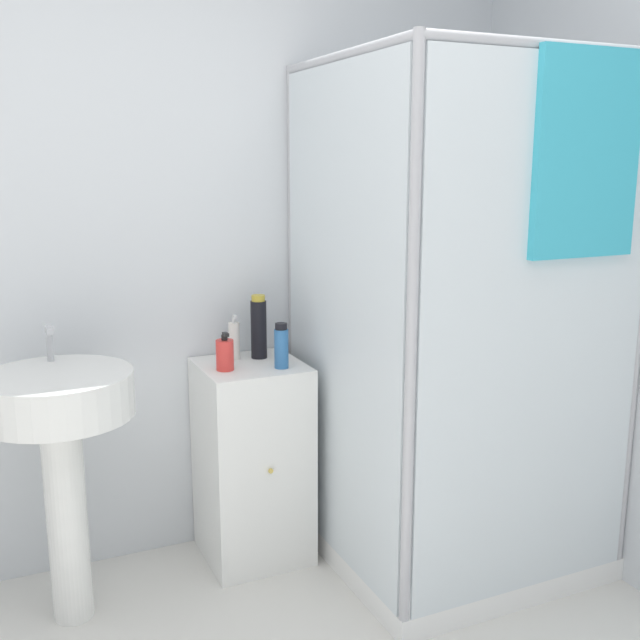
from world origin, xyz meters
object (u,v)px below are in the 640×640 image
object	(u,v)px
soap_dispenser	(225,354)
shampoo_bottle_blue	(281,346)
lotion_bottle_white	(234,340)
shampoo_bottle_tall_black	(259,327)
sink	(60,430)

from	to	relation	value
soap_dispenser	shampoo_bottle_blue	size ratio (longest dim) A/B	0.85
lotion_bottle_white	shampoo_bottle_tall_black	bearing A→B (deg)	-11.89
sink	shampoo_bottle_tall_black	size ratio (longest dim) A/B	4.01
shampoo_bottle_tall_black	lotion_bottle_white	distance (m)	0.11
soap_dispenser	shampoo_bottle_blue	distance (m)	0.22
shampoo_bottle_tall_black	lotion_bottle_white	world-z (taller)	shampoo_bottle_tall_black
sink	lotion_bottle_white	distance (m)	0.76
soap_dispenser	shampoo_bottle_tall_black	distance (m)	0.22
shampoo_bottle_tall_black	shampoo_bottle_blue	world-z (taller)	shampoo_bottle_tall_black
sink	shampoo_bottle_tall_black	bearing A→B (deg)	15.29
sink	lotion_bottle_white	size ratio (longest dim) A/B	5.66
shampoo_bottle_blue	lotion_bottle_white	size ratio (longest dim) A/B	0.96
shampoo_bottle_tall_black	shampoo_bottle_blue	distance (m)	0.18
shampoo_bottle_tall_black	shampoo_bottle_blue	xyz separation A→B (m)	(0.03, -0.18, -0.04)
soap_dispenser	shampoo_bottle_tall_black	bearing A→B (deg)	33.05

